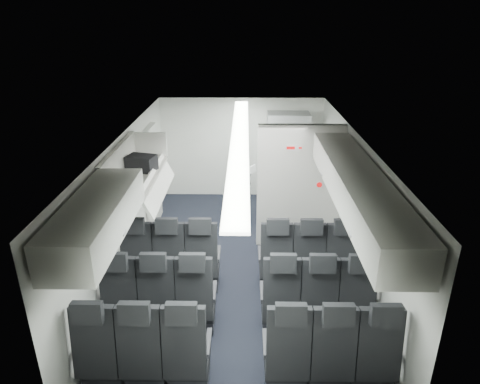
{
  "coord_description": "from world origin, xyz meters",
  "views": [
    {
      "loc": [
        0.08,
        -5.8,
        3.76
      ],
      "look_at": [
        0.0,
        0.4,
        1.15
      ],
      "focal_mm": 32.0,
      "sensor_mm": 36.0,
      "label": 1
    }
  ],
  "objects_px": {
    "carry_on_bag": "(142,164)",
    "flight_attendant": "(241,179)",
    "seat_row_front": "(239,265)",
    "seat_row_rear": "(237,358)",
    "galley_unit": "(287,158)",
    "boarding_door": "(152,177)",
    "seat_row_mid": "(238,304)"
  },
  "relations": [
    {
      "from": "seat_row_front",
      "to": "galley_unit",
      "type": "xyz_separation_m",
      "value": [
        0.95,
        3.25,
        0.55
      ]
    },
    {
      "from": "galley_unit",
      "to": "flight_attendant",
      "type": "distance_m",
      "value": 1.39
    },
    {
      "from": "seat_row_rear",
      "to": "galley_unit",
      "type": "bearing_deg",
      "value": 79.35
    },
    {
      "from": "galley_unit",
      "to": "seat_row_mid",
      "type": "bearing_deg",
      "value": -102.88
    },
    {
      "from": "seat_row_front",
      "to": "seat_row_rear",
      "type": "bearing_deg",
      "value": -90.0
    },
    {
      "from": "seat_row_front",
      "to": "flight_attendant",
      "type": "height_order",
      "value": "flight_attendant"
    },
    {
      "from": "flight_attendant",
      "to": "carry_on_bag",
      "type": "xyz_separation_m",
      "value": [
        -1.39,
        -1.79,
        0.92
      ]
    },
    {
      "from": "seat_row_front",
      "to": "carry_on_bag",
      "type": "xyz_separation_m",
      "value": [
        -1.39,
        0.46,
        1.38
      ]
    },
    {
      "from": "seat_row_mid",
      "to": "seat_row_rear",
      "type": "bearing_deg",
      "value": -90.0
    },
    {
      "from": "seat_row_mid",
      "to": "galley_unit",
      "type": "distance_m",
      "value": 4.3
    },
    {
      "from": "galley_unit",
      "to": "flight_attendant",
      "type": "xyz_separation_m",
      "value": [
        -0.95,
        -1.0,
        -0.09
      ]
    },
    {
      "from": "seat_row_front",
      "to": "seat_row_rear",
      "type": "xyz_separation_m",
      "value": [
        0.0,
        -1.8,
        0.0
      ]
    },
    {
      "from": "seat_row_mid",
      "to": "seat_row_rear",
      "type": "relative_size",
      "value": 1.0
    },
    {
      "from": "boarding_door",
      "to": "carry_on_bag",
      "type": "xyz_separation_m",
      "value": [
        0.25,
        -1.63,
        0.83
      ]
    },
    {
      "from": "boarding_door",
      "to": "flight_attendant",
      "type": "xyz_separation_m",
      "value": [
        1.64,
        0.16,
        -0.09
      ]
    },
    {
      "from": "seat_row_rear",
      "to": "boarding_door",
      "type": "xyz_separation_m",
      "value": [
        -1.64,
        3.89,
        0.55
      ]
    },
    {
      "from": "seat_row_front",
      "to": "seat_row_rear",
      "type": "distance_m",
      "value": 1.8
    },
    {
      "from": "galley_unit",
      "to": "flight_attendant",
      "type": "relative_size",
      "value": 1.1
    },
    {
      "from": "seat_row_rear",
      "to": "carry_on_bag",
      "type": "bearing_deg",
      "value": 121.67
    },
    {
      "from": "seat_row_front",
      "to": "boarding_door",
      "type": "distance_m",
      "value": 2.71
    },
    {
      "from": "seat_row_mid",
      "to": "seat_row_front",
      "type": "bearing_deg",
      "value": 90.0
    },
    {
      "from": "carry_on_bag",
      "to": "flight_attendant",
      "type": "bearing_deg",
      "value": 67.44
    },
    {
      "from": "galley_unit",
      "to": "seat_row_rear",
      "type": "bearing_deg",
      "value": -100.65
    },
    {
      "from": "seat_row_front",
      "to": "boarding_door",
      "type": "height_order",
      "value": "boarding_door"
    },
    {
      "from": "flight_attendant",
      "to": "seat_row_mid",
      "type": "bearing_deg",
      "value": 158.36
    },
    {
      "from": "seat_row_front",
      "to": "boarding_door",
      "type": "relative_size",
      "value": 1.79
    },
    {
      "from": "galley_unit",
      "to": "boarding_door",
      "type": "xyz_separation_m",
      "value": [
        -2.59,
        -1.17,
        0.0
      ]
    },
    {
      "from": "seat_row_mid",
      "to": "seat_row_rear",
      "type": "height_order",
      "value": "same"
    },
    {
      "from": "seat_row_mid",
      "to": "flight_attendant",
      "type": "bearing_deg",
      "value": 90.06
    },
    {
      "from": "flight_attendant",
      "to": "seat_row_front",
      "type": "bearing_deg",
      "value": 158.38
    },
    {
      "from": "seat_row_front",
      "to": "seat_row_rear",
      "type": "relative_size",
      "value": 1.0
    },
    {
      "from": "galley_unit",
      "to": "boarding_door",
      "type": "distance_m",
      "value": 2.84
    }
  ]
}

